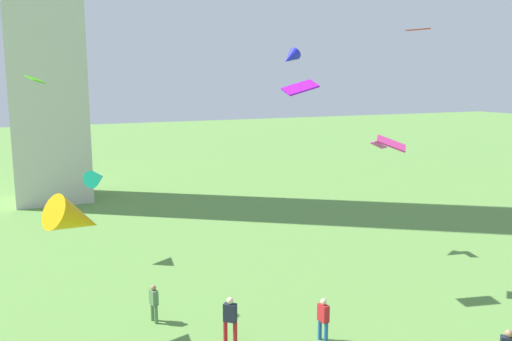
{
  "coord_description": "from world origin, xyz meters",
  "views": [
    {
      "loc": [
        -13.35,
        -2.99,
        9.9
      ],
      "look_at": [
        -2.41,
        20.84,
        5.41
      ],
      "focal_mm": 37.45,
      "sensor_mm": 36.0,
      "label": 1
    }
  ],
  "objects_px": {
    "kite_flying_2": "(391,143)",
    "kite_flying_10": "(378,145)",
    "kite_flying_6": "(418,29)",
    "kite_flying_9": "(290,58)",
    "person_1": "(323,317)",
    "kite_flying_7": "(76,219)",
    "person_5": "(230,317)",
    "kite_flying_4": "(35,79)",
    "person_0": "(154,301)",
    "kite_flying_3": "(97,178)",
    "kite_flying_5": "(300,88)"
  },
  "relations": [
    {
      "from": "kite_flying_2",
      "to": "kite_flying_5",
      "type": "distance_m",
      "value": 4.98
    },
    {
      "from": "kite_flying_3",
      "to": "kite_flying_6",
      "type": "height_order",
      "value": "kite_flying_6"
    },
    {
      "from": "kite_flying_2",
      "to": "kite_flying_6",
      "type": "distance_m",
      "value": 18.48
    },
    {
      "from": "person_5",
      "to": "kite_flying_6",
      "type": "xyz_separation_m",
      "value": [
        20.96,
        14.46,
        12.51
      ]
    },
    {
      "from": "person_0",
      "to": "kite_flying_9",
      "type": "relative_size",
      "value": 1.07
    },
    {
      "from": "person_0",
      "to": "kite_flying_4",
      "type": "height_order",
      "value": "kite_flying_4"
    },
    {
      "from": "kite_flying_2",
      "to": "kite_flying_4",
      "type": "relative_size",
      "value": 1.68
    },
    {
      "from": "kite_flying_10",
      "to": "person_5",
      "type": "bearing_deg",
      "value": -36.25
    },
    {
      "from": "person_0",
      "to": "kite_flying_3",
      "type": "relative_size",
      "value": 0.94
    },
    {
      "from": "kite_flying_2",
      "to": "kite_flying_9",
      "type": "relative_size",
      "value": 1.11
    },
    {
      "from": "kite_flying_9",
      "to": "kite_flying_10",
      "type": "bearing_deg",
      "value": 29.89
    },
    {
      "from": "person_1",
      "to": "kite_flying_7",
      "type": "distance_m",
      "value": 10.12
    },
    {
      "from": "person_0",
      "to": "kite_flying_10",
      "type": "height_order",
      "value": "kite_flying_10"
    },
    {
      "from": "kite_flying_4",
      "to": "kite_flying_5",
      "type": "distance_m",
      "value": 11.46
    },
    {
      "from": "kite_flying_3",
      "to": "kite_flying_4",
      "type": "height_order",
      "value": "kite_flying_4"
    },
    {
      "from": "person_5",
      "to": "kite_flying_10",
      "type": "distance_m",
      "value": 14.85
    },
    {
      "from": "kite_flying_3",
      "to": "person_1",
      "type": "bearing_deg",
      "value": 150.83
    },
    {
      "from": "person_5",
      "to": "kite_flying_5",
      "type": "height_order",
      "value": "kite_flying_5"
    },
    {
      "from": "person_5",
      "to": "kite_flying_5",
      "type": "distance_m",
      "value": 10.49
    },
    {
      "from": "person_5",
      "to": "kite_flying_10",
      "type": "xyz_separation_m",
      "value": [
        12.02,
        7.04,
        5.15
      ]
    },
    {
      "from": "person_1",
      "to": "kite_flying_5",
      "type": "xyz_separation_m",
      "value": [
        1.69,
        5.03,
        8.55
      ]
    },
    {
      "from": "kite_flying_9",
      "to": "kite_flying_5",
      "type": "bearing_deg",
      "value": -49.67
    },
    {
      "from": "kite_flying_2",
      "to": "kite_flying_7",
      "type": "relative_size",
      "value": 0.59
    },
    {
      "from": "kite_flying_5",
      "to": "kite_flying_7",
      "type": "height_order",
      "value": "kite_flying_5"
    },
    {
      "from": "kite_flying_3",
      "to": "kite_flying_10",
      "type": "height_order",
      "value": "kite_flying_10"
    },
    {
      "from": "kite_flying_4",
      "to": "kite_flying_9",
      "type": "relative_size",
      "value": 0.66
    },
    {
      "from": "kite_flying_7",
      "to": "kite_flying_9",
      "type": "height_order",
      "value": "kite_flying_9"
    },
    {
      "from": "kite_flying_6",
      "to": "kite_flying_9",
      "type": "height_order",
      "value": "kite_flying_6"
    },
    {
      "from": "kite_flying_4",
      "to": "kite_flying_9",
      "type": "xyz_separation_m",
      "value": [
        13.78,
        2.8,
        1.23
      ]
    },
    {
      "from": "kite_flying_2",
      "to": "kite_flying_10",
      "type": "height_order",
      "value": "kite_flying_2"
    },
    {
      "from": "kite_flying_4",
      "to": "person_0",
      "type": "bearing_deg",
      "value": -161.84
    },
    {
      "from": "person_5",
      "to": "kite_flying_7",
      "type": "xyz_separation_m",
      "value": [
        -5.01,
        3.13,
        3.63
      ]
    },
    {
      "from": "person_5",
      "to": "kite_flying_9",
      "type": "distance_m",
      "value": 16.2
    },
    {
      "from": "person_0",
      "to": "kite_flying_5",
      "type": "xyz_separation_m",
      "value": [
        7.13,
        0.7,
        8.62
      ]
    },
    {
      "from": "kite_flying_7",
      "to": "kite_flying_3",
      "type": "bearing_deg",
      "value": -37.29
    },
    {
      "from": "kite_flying_7",
      "to": "kite_flying_9",
      "type": "bearing_deg",
      "value": -86.26
    },
    {
      "from": "person_5",
      "to": "kite_flying_5",
      "type": "relative_size",
      "value": 1.23
    },
    {
      "from": "kite_flying_4",
      "to": "kite_flying_10",
      "type": "height_order",
      "value": "kite_flying_4"
    },
    {
      "from": "person_5",
      "to": "kite_flying_6",
      "type": "height_order",
      "value": "kite_flying_6"
    },
    {
      "from": "kite_flying_2",
      "to": "kite_flying_9",
      "type": "height_order",
      "value": "kite_flying_9"
    },
    {
      "from": "person_0",
      "to": "kite_flying_4",
      "type": "relative_size",
      "value": 1.62
    },
    {
      "from": "person_0",
      "to": "kite_flying_9",
      "type": "distance_m",
      "value": 15.92
    },
    {
      "from": "kite_flying_4",
      "to": "kite_flying_6",
      "type": "bearing_deg",
      "value": -98.61
    },
    {
      "from": "person_1",
      "to": "kite_flying_7",
      "type": "relative_size",
      "value": 0.62
    },
    {
      "from": "kite_flying_3",
      "to": "kite_flying_6",
      "type": "xyz_separation_m",
      "value": [
        23.86,
        2.14,
        9.01
      ]
    },
    {
      "from": "person_0",
      "to": "kite_flying_6",
      "type": "distance_m",
      "value": 28.77
    },
    {
      "from": "kite_flying_5",
      "to": "kite_flying_3",
      "type": "bearing_deg",
      "value": -39.67
    },
    {
      "from": "person_1",
      "to": "kite_flying_7",
      "type": "height_order",
      "value": "kite_flying_7"
    },
    {
      "from": "person_5",
      "to": "kite_flying_5",
      "type": "xyz_separation_m",
      "value": [
        4.95,
        3.66,
        8.5
      ]
    },
    {
      "from": "kite_flying_4",
      "to": "person_5",
      "type": "bearing_deg",
      "value": -164.03
    }
  ]
}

